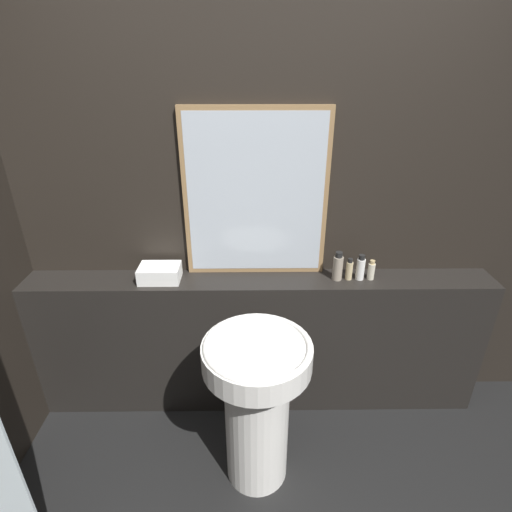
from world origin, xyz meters
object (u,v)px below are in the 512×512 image
Objects in this scene: towel_stack at (160,273)px; conditioner_bottle at (349,270)px; body_wash_bottle at (371,270)px; pedestal_sink at (257,400)px; lotion_bottle at (360,268)px; mirror at (256,196)px; shampoo_bottle at (338,267)px.

conditioner_bottle is (1.05, 0.00, 0.02)m from towel_stack.
pedestal_sink is at bearing -141.11° from body_wash_bottle.
conditioner_bottle is 0.85× the size of lotion_bottle.
mirror is 7.19× the size of conditioner_bottle.
shampoo_bottle is 0.19m from body_wash_bottle.
body_wash_bottle is (0.19, 0.00, -0.02)m from shampoo_bottle.
pedestal_sink is 0.93× the size of mirror.
towel_stack is 1.11m from lotion_bottle.
mirror reaches higher than shampoo_bottle.
shampoo_bottle is at bearing 48.79° from pedestal_sink.
mirror reaches higher than towel_stack.
pedestal_sink is 0.85m from conditioner_bottle.
conditioner_bottle is 1.10× the size of body_wash_bottle.
pedestal_sink is at bearing -138.25° from lotion_bottle.
mirror is at bearing 167.80° from shampoo_bottle.
mirror is at bearing 169.30° from conditioner_bottle.
mirror is at bearing 89.95° from pedestal_sink.
body_wash_bottle is (0.06, 0.00, -0.02)m from lotion_bottle.
mirror is at bearing 171.32° from body_wash_bottle.
pedestal_sink is 6.70× the size of conditioner_bottle.
pedestal_sink is at bearing -44.25° from towel_stack.
shampoo_bottle is (0.45, 0.52, 0.46)m from pedestal_sink.
conditioner_bottle is (0.07, 0.00, -0.02)m from shampoo_bottle.
pedestal_sink is 5.73× the size of lotion_bottle.
body_wash_bottle is at bearing 0.00° from shampoo_bottle.
shampoo_bottle is (0.98, 0.00, 0.03)m from towel_stack.
mirror reaches higher than conditioner_bottle.
mirror is 0.66m from conditioner_bottle.
lotion_bottle is (1.11, 0.00, 0.03)m from towel_stack.
mirror is 4.06× the size of towel_stack.
pedestal_sink is 0.93m from body_wash_bottle.
towel_stack is at bearing 135.75° from pedestal_sink.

